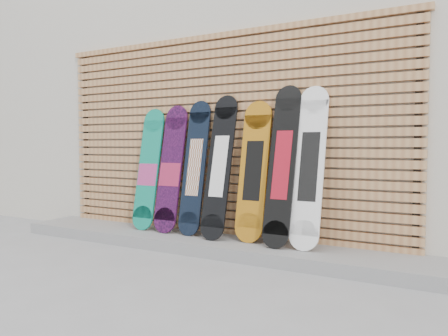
{
  "coord_description": "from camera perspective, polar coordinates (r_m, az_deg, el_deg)",
  "views": [
    {
      "loc": [
        2.24,
        -3.18,
        1.09
      ],
      "look_at": [
        0.06,
        0.75,
        0.85
      ],
      "focal_mm": 35.0,
      "sensor_mm": 36.0,
      "label": 1
    }
  ],
  "objects": [
    {
      "name": "snowboard_6",
      "position": [
        4.16,
        11.08,
        0.19
      ],
      "size": [
        0.28,
        0.36,
        1.54
      ],
      "color": "white",
      "rests_on": "concrete_step"
    },
    {
      "name": "snowboard_0",
      "position": [
        5.11,
        -9.85,
        -0.19
      ],
      "size": [
        0.28,
        0.3,
        1.39
      ],
      "color": "#0D846B",
      "rests_on": "concrete_step"
    },
    {
      "name": "slat_wall",
      "position": [
        4.79,
        -0.9,
        4.46
      ],
      "size": [
        4.26,
        0.08,
        2.29
      ],
      "color": "#B2794A",
      "rests_on": "ground"
    },
    {
      "name": "snowboard_1",
      "position": [
        4.91,
        -6.97,
        -0.15
      ],
      "size": [
        0.28,
        0.32,
        1.42
      ],
      "color": "black",
      "rests_on": "concrete_step"
    },
    {
      "name": "snowboard_5",
      "position": [
        4.22,
        7.61,
        0.42
      ],
      "size": [
        0.27,
        0.4,
        1.56
      ],
      "color": "black",
      "rests_on": "concrete_step"
    },
    {
      "name": "building",
      "position": [
        6.94,
        14.53,
        8.81
      ],
      "size": [
        12.0,
        5.0,
        3.6
      ],
      "primitive_type": "cube",
      "color": "beige",
      "rests_on": "ground"
    },
    {
      "name": "snowboard_2",
      "position": [
        4.74,
        -3.85,
        0.1
      ],
      "size": [
        0.26,
        0.31,
        1.46
      ],
      "color": "black",
      "rests_on": "concrete_step"
    },
    {
      "name": "ground",
      "position": [
        4.04,
        -6.04,
        -12.6
      ],
      "size": [
        80.0,
        80.0,
        0.0
      ],
      "primitive_type": "plane",
      "color": "gray",
      "rests_on": "ground"
    },
    {
      "name": "snowboard_4",
      "position": [
        4.4,
        3.88,
        -0.34
      ],
      "size": [
        0.3,
        0.3,
        1.42
      ],
      "color": "#B06C12",
      "rests_on": "concrete_step"
    },
    {
      "name": "concrete_step",
      "position": [
        4.66,
        -2.7,
        -9.73
      ],
      "size": [
        4.6,
        0.7,
        0.12
      ],
      "primitive_type": "cube",
      "color": "gray",
      "rests_on": "ground"
    },
    {
      "name": "snowboard_3",
      "position": [
        4.53,
        -0.61,
        0.24
      ],
      "size": [
        0.27,
        0.39,
        1.5
      ],
      "color": "black",
      "rests_on": "concrete_step"
    }
  ]
}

